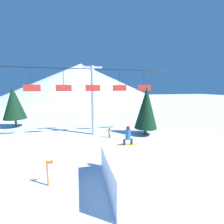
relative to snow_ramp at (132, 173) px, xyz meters
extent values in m
plane|color=white|center=(-0.66, -0.07, -1.03)|extent=(220.00, 220.00, 0.00)
cone|color=silver|center=(-0.66, 75.05, 8.06)|extent=(80.60, 80.60, 18.17)
cube|color=white|center=(0.00, 0.00, 0.00)|extent=(2.92, 4.19, 2.05)
cube|color=silver|center=(0.00, 2.04, 0.99)|extent=(2.92, 0.10, 0.06)
cube|color=yellow|center=(0.35, 1.76, 1.04)|extent=(1.50, 0.26, 0.03)
cylinder|color=black|center=(0.09, 1.76, 1.25)|extent=(0.16, 0.16, 0.39)
cylinder|color=black|center=(0.61, 1.76, 1.25)|extent=(0.16, 0.16, 0.39)
cylinder|color=#1E5693|center=(0.35, 1.76, 1.80)|extent=(0.35, 0.35, 0.70)
sphere|color=maroon|center=(0.35, 1.76, 2.27)|extent=(0.25, 0.25, 0.25)
cylinder|color=#B2B2B7|center=(-1.03, 11.14, 3.27)|extent=(0.43, 0.43, 8.59)
cube|color=#B2B2B7|center=(-1.03, 11.14, 7.36)|extent=(2.40, 0.24, 0.24)
cylinder|color=black|center=(-1.03, 11.14, 7.16)|extent=(20.00, 0.08, 0.08)
cylinder|color=#28282D|center=(-7.83, 11.14, 5.87)|extent=(0.06, 0.06, 2.59)
cube|color=red|center=(-7.83, 11.14, 4.58)|extent=(1.80, 0.44, 0.08)
cube|color=red|center=(-7.83, 10.96, 4.93)|extent=(1.80, 0.08, 0.70)
cylinder|color=#28282D|center=(-4.43, 11.14, 5.87)|extent=(0.06, 0.06, 2.59)
cube|color=red|center=(-4.43, 11.14, 4.58)|extent=(1.80, 0.44, 0.08)
cube|color=red|center=(-4.43, 10.96, 4.93)|extent=(1.80, 0.08, 0.70)
cylinder|color=#28282D|center=(-1.03, 11.14, 5.87)|extent=(0.06, 0.06, 2.59)
cube|color=red|center=(-1.03, 11.14, 4.58)|extent=(1.80, 0.44, 0.08)
cube|color=red|center=(-1.03, 10.96, 4.93)|extent=(1.80, 0.08, 0.70)
cylinder|color=#28282D|center=(2.37, 11.14, 5.87)|extent=(0.06, 0.06, 2.59)
cube|color=red|center=(2.37, 11.14, 4.58)|extent=(1.80, 0.44, 0.08)
cube|color=red|center=(2.37, 10.96, 4.93)|extent=(1.80, 0.08, 0.70)
cylinder|color=#28282D|center=(5.77, 11.14, 5.87)|extent=(0.06, 0.06, 2.59)
cube|color=red|center=(5.77, 11.14, 4.58)|extent=(1.80, 0.44, 0.08)
cube|color=red|center=(5.77, 10.96, 4.93)|extent=(1.80, 0.08, 0.70)
cylinder|color=#4C3823|center=(5.44, 9.51, -0.59)|extent=(0.37, 0.37, 0.87)
cone|color=black|center=(5.44, 9.51, 2.45)|extent=(2.85, 2.85, 5.21)
cylinder|color=#4C3823|center=(-12.17, 17.38, -0.37)|extent=(0.31, 0.31, 1.31)
cone|color=black|center=(-12.17, 17.38, 2.70)|extent=(3.20, 3.20, 4.83)
cylinder|color=orange|center=(-4.89, 1.49, -0.20)|extent=(0.10, 0.10, 1.64)
cube|color=orange|center=(-4.71, 1.49, 0.50)|extent=(0.36, 0.02, 0.20)
cylinder|color=black|center=(0.67, 9.36, -0.80)|extent=(0.17, 0.17, 0.45)
cylinder|color=orange|center=(0.67, 9.36, -0.28)|extent=(0.24, 0.24, 0.60)
sphere|color=#232328|center=(0.67, 9.36, 0.11)|extent=(0.18, 0.18, 0.18)
camera|label=1|loc=(-2.97, -7.58, 4.97)|focal=24.00mm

